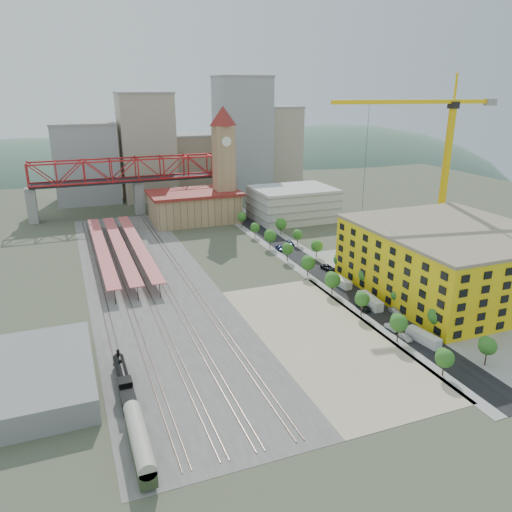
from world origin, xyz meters
name	(u,v)px	position (x,y,z in m)	size (l,w,h in m)	color
ground	(283,287)	(0.00, 0.00, 0.00)	(400.00, 400.00, 0.00)	#474C38
ballast_strip	(149,282)	(-36.00, 17.50, 0.03)	(36.00, 165.00, 0.06)	#605E59
dirt_lot	(323,336)	(-4.00, -31.50, 0.03)	(28.00, 67.00, 0.06)	tan
street_asphalt	(309,264)	(16.00, 15.00, 0.03)	(12.00, 170.00, 0.06)	black
sidewalk_west	(294,266)	(10.50, 15.00, 0.02)	(3.00, 170.00, 0.04)	gray
sidewalk_east	(324,262)	(21.50, 15.00, 0.02)	(3.00, 170.00, 0.04)	gray
construction_pad	(454,290)	(45.00, -20.00, 0.03)	(50.00, 90.00, 0.06)	gray
rail_tracks	(143,283)	(-37.80, 17.50, 0.15)	(26.56, 160.00, 0.18)	#382B23
platform_canopies	(120,246)	(-41.00, 45.00, 3.99)	(16.00, 80.00, 4.12)	#D25950
station_hall	(195,206)	(-5.00, 82.00, 6.67)	(38.00, 24.00, 13.10)	tan
clock_tower	(224,153)	(8.00, 79.99, 28.70)	(12.00, 12.00, 52.00)	tan
parking_garage	(293,204)	(36.00, 70.00, 7.00)	(34.00, 26.00, 14.00)	silver
truss_bridge	(137,172)	(-25.00, 105.00, 18.86)	(94.00, 9.60, 25.60)	gray
construction_building	(450,260)	(42.00, -20.00, 9.41)	(44.60, 50.60, 18.80)	#FCFF15
warehouse	(34,377)	(-66.00, -30.00, 2.50)	(22.00, 32.00, 5.00)	gray
street_trees	(323,274)	(16.00, 5.00, 0.00)	(15.40, 124.40, 8.00)	#22611D
skyline	(187,151)	(7.47, 142.31, 22.81)	(133.00, 46.00, 60.00)	#9EA0A3
distant_hills	(203,257)	(45.28, 260.00, -79.54)	(647.00, 264.00, 227.00)	#4C6B59
locomotive	(124,381)	(-50.00, -36.41, 1.84)	(2.55, 19.70, 4.92)	black
coach	(140,442)	(-50.00, -56.44, 2.74)	(2.83, 16.42, 5.15)	#27311A
tower_crane	(438,147)	(59.68, 10.47, 36.70)	(55.14, 12.01, 59.47)	yellow
site_trailer_a	(423,337)	(16.00, -42.13, 1.20)	(2.30, 8.75, 2.40)	silver
site_trailer_b	(370,302)	(16.00, -20.79, 1.18)	(2.27, 8.61, 2.36)	silver
site_trailer_c	(370,301)	(16.00, -20.64, 1.31)	(2.52, 9.56, 2.62)	silver
site_trailer_d	(340,282)	(16.00, -5.26, 1.18)	(2.28, 8.65, 2.37)	silver
car_0	(406,337)	(13.00, -39.77, 0.66)	(1.56, 3.88, 1.32)	white
car_1	(392,328)	(13.00, -34.54, 0.67)	(1.42, 4.06, 1.34)	#999A9E
car_2	(363,307)	(13.00, -22.21, 0.69)	(2.29, 4.97, 1.38)	black
car_3	(280,248)	(13.00, 31.49, 0.76)	(2.13, 5.23, 1.52)	navy
car_4	(398,314)	(19.00, -28.67, 0.69)	(1.63, 4.05, 1.38)	silver
car_5	(394,311)	(19.00, -27.27, 0.69)	(1.47, 4.22, 1.39)	gray
car_6	(328,268)	(19.00, 7.55, 0.78)	(2.60, 5.65, 1.57)	black
car_7	(290,243)	(19.00, 35.94, 0.68)	(1.90, 4.66, 1.35)	navy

